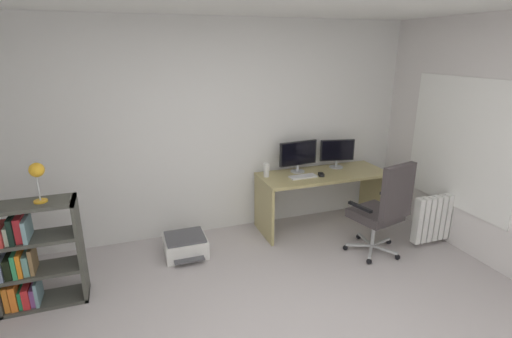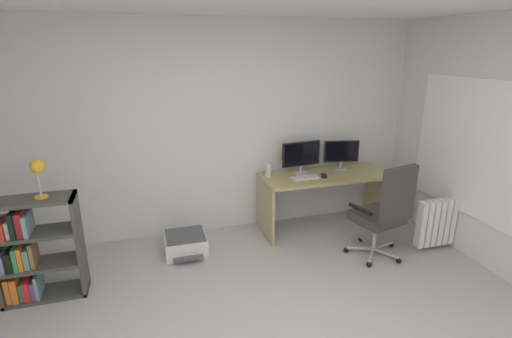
% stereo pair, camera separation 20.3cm
% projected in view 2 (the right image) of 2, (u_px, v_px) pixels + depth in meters
% --- Properties ---
extents(wall_back, '(4.98, 0.10, 2.58)m').
position_uv_depth(wall_back, '(219.00, 129.00, 4.66)').
color(wall_back, silver).
rests_on(wall_back, ground).
extents(window_pane, '(0.01, 1.37, 1.38)m').
position_uv_depth(window_pane, '(467.00, 147.00, 4.16)').
color(window_pane, white).
extents(window_frame, '(0.02, 1.45, 1.46)m').
position_uv_depth(window_frame, '(467.00, 147.00, 4.16)').
color(window_frame, white).
extents(desk, '(1.64, 0.64, 0.73)m').
position_uv_depth(desk, '(326.00, 188.00, 4.85)').
color(desk, tan).
rests_on(desk, ground).
extents(monitor_main, '(0.52, 0.18, 0.40)m').
position_uv_depth(monitor_main, '(301.00, 155.00, 4.79)').
color(monitor_main, '#B2B5B7').
rests_on(monitor_main, desk).
extents(monitor_secondary, '(0.45, 0.18, 0.38)m').
position_uv_depth(monitor_secondary, '(341.00, 153.00, 4.95)').
color(monitor_secondary, '#B2B5B7').
rests_on(monitor_secondary, desk).
extents(keyboard, '(0.34, 0.14, 0.02)m').
position_uv_depth(keyboard, '(305.00, 177.00, 4.65)').
color(keyboard, silver).
rests_on(keyboard, desk).
extents(computer_mouse, '(0.08, 0.11, 0.03)m').
position_uv_depth(computer_mouse, '(324.00, 176.00, 4.68)').
color(computer_mouse, black).
rests_on(computer_mouse, desk).
extents(desktop_speaker, '(0.07, 0.07, 0.17)m').
position_uv_depth(desktop_speaker, '(268.00, 170.00, 4.67)').
color(desktop_speaker, silver).
rests_on(desktop_speaker, desk).
extents(office_chair, '(0.63, 0.66, 1.10)m').
position_uv_depth(office_chair, '(385.00, 210.00, 4.09)').
color(office_chair, '#B7BABC').
rests_on(office_chair, ground).
extents(bookshelf, '(0.71, 0.31, 0.98)m').
position_uv_depth(bookshelf, '(31.00, 252.00, 3.47)').
color(bookshelf, '#43433C').
rests_on(bookshelf, ground).
extents(desk_lamp, '(0.13, 0.12, 0.35)m').
position_uv_depth(desk_lamp, '(38.00, 170.00, 3.29)').
color(desk_lamp, gold).
rests_on(desk_lamp, bookshelf).
extents(printer, '(0.46, 0.51, 0.23)m').
position_uv_depth(printer, '(186.00, 243.00, 4.36)').
color(printer, silver).
rests_on(printer, ground).
extents(radiator, '(0.80, 0.10, 0.55)m').
position_uv_depth(radiator, '(448.00, 221.00, 4.41)').
color(radiator, white).
rests_on(radiator, ground).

